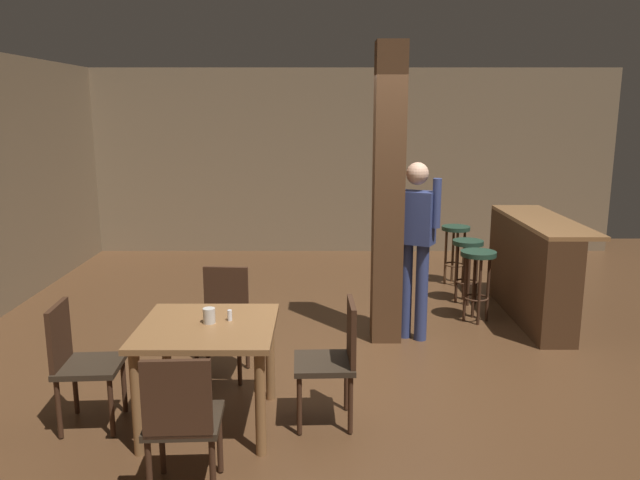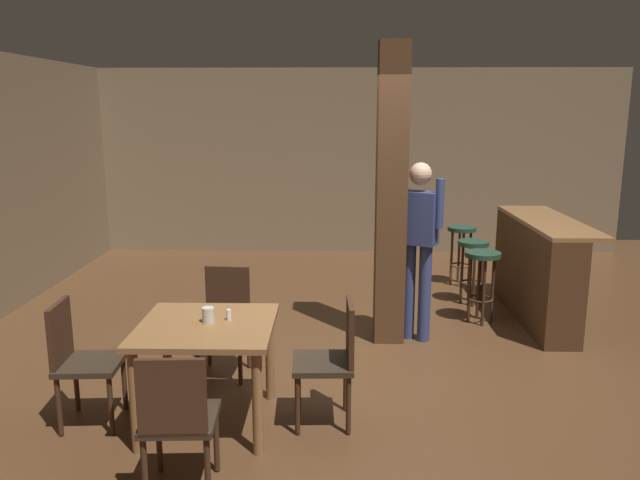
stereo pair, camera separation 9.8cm
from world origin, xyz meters
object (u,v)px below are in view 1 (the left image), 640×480
(dining_table, at_px, (210,342))
(bar_counter, at_px, (532,268))
(chair_east, at_px, (336,356))
(napkin_cup, at_px, (211,316))
(bar_stool_far, at_px, (457,241))
(salt_shaker, at_px, (231,315))
(chair_north, at_px, (225,316))
(chair_south, at_px, (183,417))
(standing_person, at_px, (417,238))
(bar_stool_near, at_px, (479,269))
(chair_west, at_px, (80,358))
(bar_stool_mid, at_px, (469,256))

(dining_table, xyz_separation_m, bar_counter, (3.02, 2.34, -0.07))
(chair_east, bearing_deg, napkin_cup, -179.85)
(bar_counter, xyz_separation_m, bar_stool_far, (-0.53, 1.29, 0.02))
(napkin_cup, relative_size, salt_shaker, 1.37)
(napkin_cup, bearing_deg, chair_north, 92.53)
(chair_south, distance_m, bar_counter, 4.40)
(chair_north, height_order, standing_person, standing_person)
(bar_counter, distance_m, bar_stool_near, 0.62)
(chair_west, xyz_separation_m, bar_counter, (3.92, 2.36, 0.04))
(chair_west, relative_size, bar_stool_near, 1.17)
(dining_table, relative_size, salt_shaker, 11.96)
(bar_stool_near, bearing_deg, chair_west, -146.23)
(salt_shaker, bearing_deg, bar_stool_mid, 49.99)
(chair_east, xyz_separation_m, standing_person, (0.80, 1.67, 0.50))
(standing_person, height_order, bar_stool_mid, standing_person)
(bar_counter, distance_m, bar_stool_far, 1.39)
(bar_stool_near, height_order, bar_stool_far, bar_stool_near)
(chair_west, bearing_deg, bar_counter, 31.07)
(chair_east, xyz_separation_m, chair_north, (-0.91, 0.85, 0.00))
(napkin_cup, height_order, bar_stool_near, napkin_cup)
(chair_west, distance_m, chair_north, 1.26)
(chair_north, bearing_deg, salt_shaker, -77.90)
(chair_west, height_order, bar_counter, bar_counter)
(chair_west, bearing_deg, bar_stool_mid, 40.39)
(standing_person, distance_m, bar_stool_far, 2.14)
(chair_north, xyz_separation_m, napkin_cup, (0.04, -0.86, 0.30))
(chair_east, xyz_separation_m, bar_stool_mid, (1.58, 2.81, 0.05))
(chair_north, distance_m, bar_stool_near, 2.78)
(bar_counter, bearing_deg, chair_east, -132.79)
(salt_shaker, bearing_deg, chair_south, -98.69)
(bar_stool_near, bearing_deg, bar_counter, 13.24)
(salt_shaker, bearing_deg, bar_stool_near, 42.98)
(standing_person, xyz_separation_m, bar_stool_mid, (0.78, 1.14, -0.45))
(salt_shaker, bearing_deg, chair_east, -3.69)
(chair_west, xyz_separation_m, bar_stool_near, (3.32, 2.22, 0.07))
(napkin_cup, bearing_deg, chair_east, 0.15)
(bar_stool_near, relative_size, bar_stool_far, 1.01)
(dining_table, bearing_deg, chair_south, -89.95)
(standing_person, bearing_deg, bar_stool_mid, 55.64)
(chair_west, xyz_separation_m, napkin_cup, (0.91, 0.05, 0.30))
(napkin_cup, bearing_deg, chair_west, -176.78)
(chair_south, relative_size, bar_stool_far, 1.18)
(chair_north, xyz_separation_m, bar_stool_far, (2.52, 2.75, 0.06))
(bar_stool_mid, bearing_deg, chair_east, -119.38)
(chair_north, bearing_deg, chair_west, -133.88)
(chair_north, height_order, bar_stool_mid, chair_north)
(chair_east, height_order, standing_person, standing_person)
(chair_east, relative_size, napkin_cup, 8.31)
(napkin_cup, bearing_deg, dining_table, -108.42)
(bar_stool_mid, bearing_deg, salt_shaker, -130.01)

